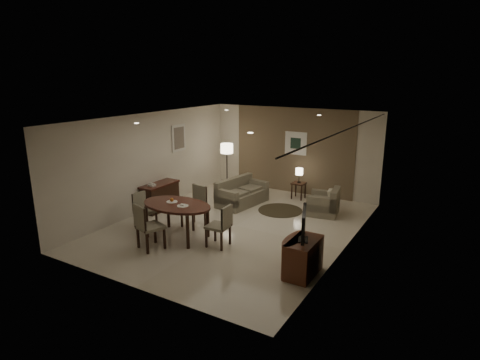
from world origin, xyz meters
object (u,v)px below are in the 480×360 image
Objects in this scene: dining_table at (177,221)px; chair_far at (193,207)px; chair_left at (145,211)px; tv_cabinet at (303,257)px; side_table at (299,191)px; console_desk at (160,197)px; floor_lamp at (227,168)px; armchair at (323,201)px; sofa at (242,192)px; chair_near at (151,226)px; chair_right at (218,226)px.

dining_table is 0.74m from chair_far.
tv_cabinet is at bearing -90.16° from chair_left.
chair_left is at bearing -118.89° from side_table.
console_desk is 1.17× the size of chair_far.
chair_far is at bearing -72.87° from floor_lamp.
console_desk is 0.69× the size of dining_table.
tv_cabinet is at bearing -3.50° from dining_table.
side_table is at bearing -25.80° from chair_left.
chair_left is 1.08× the size of armchair.
tv_cabinet is 1.01× the size of chair_left.
floor_lamp is at bearing -107.99° from armchair.
floor_lamp is (0.01, 3.74, 0.34)m from chair_left.
sofa is at bearing -39.62° from floor_lamp.
dining_table is at bearing -173.12° from sofa.
chair_far reaches higher than armchair.
dining_table is 1.04m from chair_left.
console_desk is at bearing -33.97° from chair_near.
chair_left is at bearing -22.65° from chair_near.
chair_far is at bearing -51.06° from chair_left.
dining_table is 1.70× the size of chair_far.
armchair is (2.40, 3.27, -0.04)m from dining_table.
sofa is at bearing 41.72° from console_desk.
sofa is (1.11, 2.83, -0.07)m from chair_left.
chair_right is (1.09, 0.07, 0.07)m from dining_table.
chair_left is at bearing 166.95° from sofa.
armchair is at bearing -43.68° from chair_left.
console_desk is 2.40× the size of side_table.
tv_cabinet is 5.82m from floor_lamp.
chair_left is (-4.24, 0.24, 0.10)m from tv_cabinet.
floor_lamp reaches higher than tv_cabinet.
tv_cabinet is at bearing -151.20° from chair_near.
chair_far is at bearing -122.58° from chair_right.
armchair is (1.30, 3.20, -0.11)m from chair_right.
sofa is 1.94× the size of armchair.
chair_left is 4.71m from armchair.
armchair is (2.49, 4.05, -0.15)m from chair_near.
dining_table is 4.05m from armchair.
floor_lamp is (-2.12, 3.71, 0.30)m from chair_right.
chair_near reaches higher than tv_cabinet.
tv_cabinet is 3.42m from chair_far.
dining_table is 1.09× the size of sofa.
armchair is 3.49m from floor_lamp.
tv_cabinet is 3.36m from chair_near.
armchair reaches higher than tv_cabinet.
floor_lamp is (-0.93, 4.56, 0.26)m from chair_near.
console_desk is at bearing -135.33° from side_table.
chair_far is 1.15× the size of chair_left.
chair_near is 1.16× the size of chair_left.
chair_near is at bearing -41.11° from armchair.
armchair is (-0.81, 3.46, 0.02)m from tv_cabinet.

